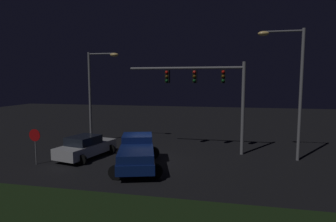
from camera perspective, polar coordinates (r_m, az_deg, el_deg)
name	(u,v)px	position (r m, az deg, el deg)	size (l,w,h in m)	color
ground_plane	(147,161)	(18.37, -4.33, -10.22)	(80.00, 80.00, 0.00)	black
pickup_truck	(137,151)	(17.01, -6.38, -8.09)	(3.88, 5.75, 1.80)	navy
car_sedan	(86,147)	(19.84, -16.45, -7.02)	(3.10, 4.69, 1.51)	#B7B7BC
traffic_signal_gantry	(208,85)	(20.06, 8.17, 5.29)	(8.32, 0.56, 6.50)	slate
street_lamp_left	(96,86)	(23.84, -14.49, 5.03)	(2.68, 0.44, 7.53)	slate
street_lamp_right	(292,79)	(19.63, 23.98, 6.06)	(2.86, 0.44, 8.46)	slate
stop_sign	(35,140)	(19.16, -25.51, -5.31)	(0.76, 0.08, 2.23)	slate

